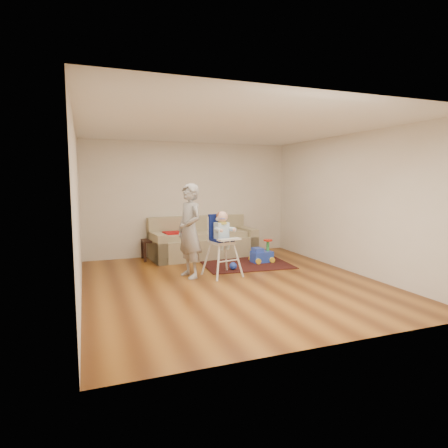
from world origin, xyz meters
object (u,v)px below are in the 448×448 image
object	(u,v)px
sofa	(203,237)
high_chair	(222,245)
ride_on_toy	(262,251)
side_table	(152,250)
toy_ball	(233,266)
adult	(190,231)

from	to	relation	value
sofa	high_chair	xyz separation A→B (m)	(-0.19, -1.81, 0.12)
ride_on_toy	high_chair	distance (m)	1.48
sofa	side_table	xyz separation A→B (m)	(-1.17, 0.14, -0.24)
side_table	toy_ball	bearing A→B (deg)	-50.27
side_table	ride_on_toy	distance (m)	2.49
ride_on_toy	toy_ball	bearing A→B (deg)	-156.36
side_table	adult	xyz separation A→B (m)	(0.39, -1.81, 0.64)
ride_on_toy	adult	bearing A→B (deg)	-163.93
toy_ball	adult	xyz separation A→B (m)	(-0.95, -0.20, 0.78)
ride_on_toy	adult	world-z (taller)	adult
high_chair	adult	size ratio (longest dim) A/B	0.71
adult	side_table	bearing A→B (deg)	177.04
toy_ball	sofa	bearing A→B (deg)	96.49
high_chair	adult	xyz separation A→B (m)	(-0.59, 0.13, 0.28)
ride_on_toy	adult	distance (m)	2.01
high_chair	ride_on_toy	bearing A→B (deg)	21.04
side_table	high_chair	bearing A→B (deg)	-63.25
side_table	toy_ball	world-z (taller)	side_table
side_table	ride_on_toy	size ratio (longest dim) A/B	0.93
side_table	high_chair	world-z (taller)	high_chair
toy_ball	ride_on_toy	bearing A→B (deg)	27.05
high_chair	adult	distance (m)	0.67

